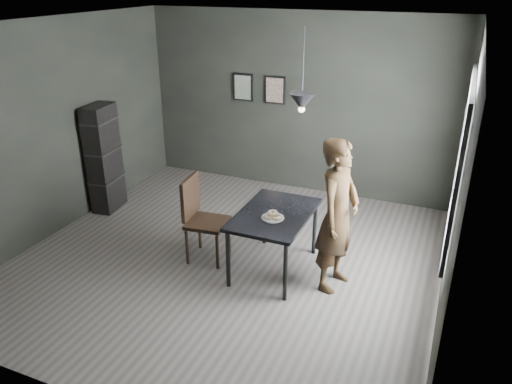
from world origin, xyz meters
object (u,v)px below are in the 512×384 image
at_px(white_plate, 273,218).
at_px(pendant_lamp, 302,102).
at_px(shelf_unit, 104,158).
at_px(woman, 338,216).
at_px(wood_chair, 200,213).
at_px(cafe_table, 274,219).

relative_size(white_plate, pendant_lamp, 0.27).
bearing_deg(shelf_unit, woman, -17.44).
relative_size(wood_chair, shelf_unit, 0.67).
height_order(cafe_table, white_plate, white_plate).
xyz_separation_m(white_plate, shelf_unit, (-2.96, 0.78, 0.04)).
xyz_separation_m(cafe_table, white_plate, (0.04, -0.15, 0.08)).
bearing_deg(white_plate, woman, 9.01).
height_order(cafe_table, woman, woman).
height_order(woman, shelf_unit, woman).
bearing_deg(white_plate, pendant_lamp, 49.63).
bearing_deg(pendant_lamp, shelf_unit, 170.47).
height_order(cafe_table, wood_chair, wood_chair).
xyz_separation_m(cafe_table, shelf_unit, (-2.92, 0.63, 0.12)).
height_order(white_plate, wood_chair, wood_chair).
bearing_deg(pendant_lamp, wood_chair, -170.61).
bearing_deg(wood_chair, white_plate, -9.04).
relative_size(woman, pendant_lamp, 2.02).
bearing_deg(shelf_unit, pendant_lamp, -16.63).
bearing_deg(cafe_table, wood_chair, -174.16).
relative_size(cafe_table, wood_chair, 1.12).
bearing_deg(woman, white_plate, 110.37).
relative_size(shelf_unit, pendant_lamp, 1.84).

